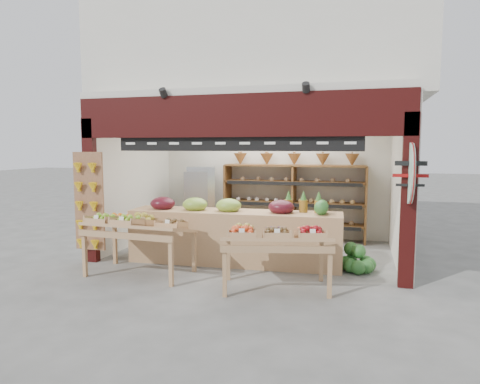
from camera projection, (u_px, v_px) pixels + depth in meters
name	position (u px, v px, depth m)	size (l,w,h in m)	color
ground	(249.00, 258.00, 8.30)	(60.00, 60.00, 0.00)	#61615C
shop_structure	(267.00, 66.00, 9.43)	(6.36, 5.12, 5.40)	beige
banana_board	(88.00, 203.00, 7.79)	(0.60, 0.15, 1.80)	#926342
gift_sign	(410.00, 173.00, 6.28)	(0.04, 0.93, 0.92)	#C4F6E0
back_shelving	(294.00, 187.00, 9.87)	(3.27, 0.54, 2.00)	brown
refrigerator	(201.00, 201.00, 10.27)	(0.65, 0.65, 1.68)	silver
cardboard_stack	(166.00, 233.00, 9.56)	(0.96, 0.70, 0.59)	beige
mid_counter	(233.00, 235.00, 7.86)	(3.91, 0.95, 1.20)	tan
display_table_left	(135.00, 224.00, 7.19)	(1.75, 1.03, 1.08)	tan
display_table_right	(276.00, 236.00, 6.40)	(1.77, 1.25, 1.03)	tan
watermelon_pile	(357.00, 261.00, 7.38)	(0.65, 0.62, 0.47)	#194D1F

